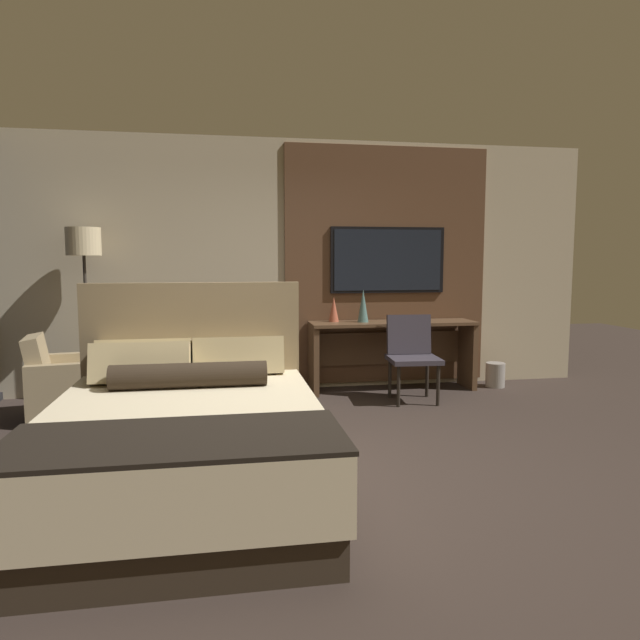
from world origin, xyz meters
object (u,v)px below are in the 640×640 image
desk_chair (411,350)px  floor_lamp (84,256)px  waste_bin (495,375)px  armchair_by_window (67,389)px  desk (391,343)px  vase_tall (363,306)px  bed (186,440)px  tv (388,260)px  vase_short (334,309)px

desk_chair → floor_lamp: 3.48m
desk_chair → waste_bin: (1.16, 0.41, -0.39)m
armchair_by_window → waste_bin: 4.58m
desk → armchair_by_window: 3.39m
desk_chair → vase_tall: 0.76m
bed → armchair_by_window: 2.37m
tv → desk_chair: (0.07, -0.68, -0.94)m
bed → armchair_by_window: size_ratio=2.54×
desk_chair → floor_lamp: bearing=176.5°
bed → tv: 3.70m
floor_lamp → waste_bin: bearing=-0.2°
tv → floor_lamp: 3.25m
tv → desk_chair: 1.16m
desk → tv: (0.00, 0.19, 0.94)m
desk → vase_short: (-0.65, 0.07, 0.39)m
vase_short → waste_bin: size_ratio=0.99×
desk → vase_tall: (-0.34, -0.03, 0.43)m
vase_tall → desk: bearing=4.4°
desk → waste_bin: (1.23, -0.09, -0.39)m
floor_lamp → desk_chair: bearing=-7.4°
vase_tall → waste_bin: 1.77m
vase_tall → vase_short: bearing=162.4°
vase_tall → waste_bin: bearing=-2.2°
vase_short → waste_bin: (1.88, -0.16, -0.78)m
desk → vase_short: 0.76m
armchair_by_window → tv: bearing=-86.6°
desk_chair → vase_tall: (-0.41, 0.47, 0.43)m
desk → tv: tv is taller
tv → waste_bin: (1.23, -0.27, -1.33)m
desk → desk_chair: desk_chair is taller
desk_chair → waste_bin: desk_chair is taller
tv → waste_bin: 1.83m
desk_chair → vase_tall: vase_tall is taller
floor_lamp → vase_tall: bearing=0.8°
vase_tall → waste_bin: vase_tall is taller
desk_chair → armchair_by_window: desk_chair is taller
desk → waste_bin: desk is taller
desk → tv: size_ratio=1.39×
tv → floor_lamp: tv is taller
armchair_by_window → waste_bin: (4.55, 0.51, -0.13)m
floor_lamp → waste_bin: (4.47, -0.02, -1.37)m
vase_short → vase_tall: bearing=-17.6°
waste_bin → desk: bearing=176.0°
floor_lamp → vase_tall: (2.90, 0.04, -0.55)m
armchair_by_window → vase_tall: (2.98, 0.57, 0.69)m
vase_tall → vase_short: size_ratio=1.32×
bed → vase_tall: 3.21m
armchair_by_window → vase_short: (2.67, 0.67, 0.65)m
desk_chair → vase_tall: bearing=134.7°
vase_tall → bed: bearing=-124.2°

